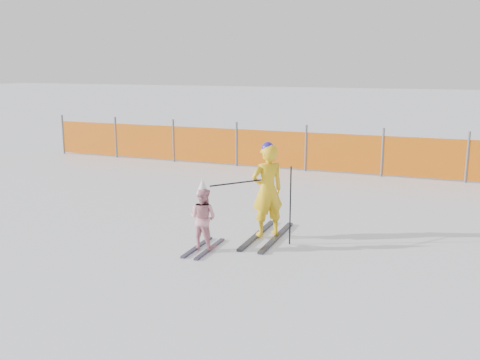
% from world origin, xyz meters
% --- Properties ---
extents(ground, '(120.00, 120.00, 0.00)m').
position_xyz_m(ground, '(0.00, 0.00, 0.00)').
color(ground, white).
rests_on(ground, ground).
extents(adult, '(0.65, 1.66, 1.60)m').
position_xyz_m(adult, '(0.38, 0.77, 0.79)').
color(adult, black).
rests_on(adult, ground).
extents(child, '(0.50, 1.01, 1.13)m').
position_xyz_m(child, '(-0.36, -0.14, 0.51)').
color(child, black).
rests_on(child, ground).
extents(ski_poles, '(1.13, 0.73, 1.27)m').
position_xyz_m(ski_poles, '(0.48, 0.46, 0.78)').
color(ski_poles, black).
rests_on(ski_poles, ground).
extents(safety_fence, '(14.33, 0.06, 1.25)m').
position_xyz_m(safety_fence, '(-1.32, 6.53, 0.56)').
color(safety_fence, '#595960').
rests_on(safety_fence, ground).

